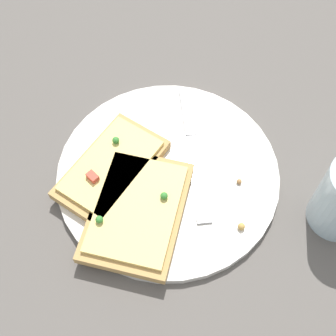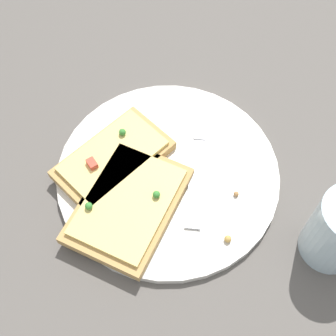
% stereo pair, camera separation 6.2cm
% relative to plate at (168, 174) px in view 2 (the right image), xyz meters
% --- Properties ---
extents(ground_plane, '(4.00, 4.00, 0.00)m').
position_rel_plate_xyz_m(ground_plane, '(0.00, 0.00, -0.01)').
color(ground_plane, '#56514C').
extents(plate, '(0.30, 0.30, 0.01)m').
position_rel_plate_xyz_m(plate, '(0.00, 0.00, 0.00)').
color(plate, silver).
rests_on(plate, ground).
extents(fork, '(0.16, 0.17, 0.01)m').
position_rel_plate_xyz_m(fork, '(0.03, 0.01, 0.01)').
color(fork, silver).
rests_on(fork, plate).
extents(knife, '(0.16, 0.17, 0.01)m').
position_rel_plate_xyz_m(knife, '(0.00, -0.06, 0.01)').
color(knife, silver).
rests_on(knife, plate).
extents(pizza_slice_main, '(0.17, 0.19, 0.03)m').
position_rel_plate_xyz_m(pizza_slice_main, '(-0.01, 0.07, 0.02)').
color(pizza_slice_main, tan).
rests_on(pizza_slice_main, plate).
extents(pizza_slice_corner, '(0.10, 0.16, 0.03)m').
position_rel_plate_xyz_m(pizza_slice_corner, '(0.06, 0.05, 0.02)').
color(pizza_slice_corner, tan).
rests_on(pizza_slice_corner, plate).
extents(crumb_scatter, '(0.05, 0.06, 0.01)m').
position_rel_plate_xyz_m(crumb_scatter, '(-0.11, -0.01, 0.01)').
color(crumb_scatter, '#AB7A47').
rests_on(crumb_scatter, plate).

